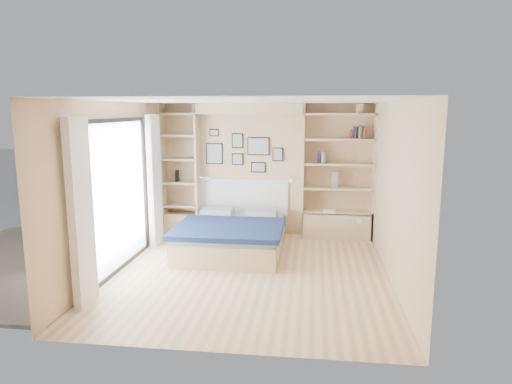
# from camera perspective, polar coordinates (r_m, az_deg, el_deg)

# --- Properties ---
(ground) EXTENTS (4.50, 4.50, 0.00)m
(ground) POSITION_cam_1_polar(r_m,az_deg,el_deg) (6.83, -0.70, -10.13)
(ground) COLOR #D9BC84
(ground) RESTS_ON ground
(room_shell) EXTENTS (4.50, 4.50, 4.50)m
(room_shell) POSITION_cam_1_polar(r_m,az_deg,el_deg) (8.07, -1.96, 0.96)
(room_shell) COLOR tan
(room_shell) RESTS_ON ground
(bed) EXTENTS (1.74, 2.25, 1.07)m
(bed) POSITION_cam_1_polar(r_m,az_deg,el_deg) (7.82, -2.91, -5.35)
(bed) COLOR #D0B786
(bed) RESTS_ON ground
(photo_gallery) EXTENTS (1.48, 0.02, 0.82)m
(photo_gallery) POSITION_cam_1_polar(r_m,az_deg,el_deg) (8.71, -1.69, 5.13)
(photo_gallery) COLOR black
(photo_gallery) RESTS_ON ground
(reading_lamps) EXTENTS (1.92, 0.12, 0.15)m
(reading_lamps) POSITION_cam_1_polar(r_m,az_deg,el_deg) (8.53, -0.89, 1.62)
(reading_lamps) COLOR silver
(reading_lamps) RESTS_ON ground
(shelf_decor) EXTENTS (3.52, 0.23, 2.03)m
(shelf_decor) POSITION_cam_1_polar(r_m,az_deg,el_deg) (8.45, 9.47, 5.63)
(shelf_decor) COLOR #B32E4B
(shelf_decor) RESTS_ON ground
(deck) EXTENTS (3.20, 4.00, 0.05)m
(deck) POSITION_cam_1_polar(r_m,az_deg,el_deg) (8.12, -27.02, -7.95)
(deck) COLOR #726554
(deck) RESTS_ON ground
(deck_chair) EXTENTS (0.72, 0.91, 0.80)m
(deck_chair) POSITION_cam_1_polar(r_m,az_deg,el_deg) (7.82, -22.25, -5.33)
(deck_chair) COLOR tan
(deck_chair) RESTS_ON ground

